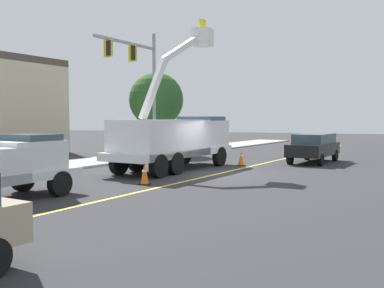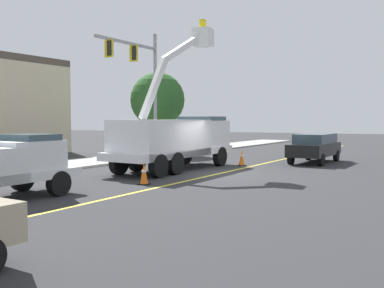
{
  "view_description": "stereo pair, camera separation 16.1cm",
  "coord_description": "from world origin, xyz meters",
  "px_view_note": "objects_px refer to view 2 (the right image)",
  "views": [
    {
      "loc": [
        -19.17,
        -6.95,
        2.58
      ],
      "look_at": [
        -0.6,
        1.11,
        1.4
      ],
      "focal_mm": 40.98,
      "sensor_mm": 36.0,
      "label": 1
    },
    {
      "loc": [
        -19.11,
        -7.1,
        2.58
      ],
      "look_at": [
        -0.6,
        1.11,
        1.4
      ],
      "focal_mm": 40.98,
      "sensor_mm": 36.0,
      "label": 2
    }
  ],
  "objects_px": {
    "utility_bucket_truck": "(176,137)",
    "traffic_signal_mast": "(141,74)",
    "passing_minivan": "(315,146)",
    "traffic_cone_mid_front": "(144,174)",
    "traffic_cone_mid_rear": "(242,158)"
  },
  "relations": [
    {
      "from": "utility_bucket_truck",
      "to": "traffic_signal_mast",
      "type": "height_order",
      "value": "traffic_signal_mast"
    },
    {
      "from": "traffic_cone_mid_front",
      "to": "passing_minivan",
      "type": "bearing_deg",
      "value": -22.78
    },
    {
      "from": "traffic_cone_mid_rear",
      "to": "traffic_signal_mast",
      "type": "xyz_separation_m",
      "value": [
        1.11,
        7.0,
        4.97
      ]
    },
    {
      "from": "utility_bucket_truck",
      "to": "traffic_signal_mast",
      "type": "bearing_deg",
      "value": 46.85
    },
    {
      "from": "traffic_cone_mid_rear",
      "to": "traffic_signal_mast",
      "type": "height_order",
      "value": "traffic_signal_mast"
    },
    {
      "from": "utility_bucket_truck",
      "to": "passing_minivan",
      "type": "height_order",
      "value": "utility_bucket_truck"
    },
    {
      "from": "traffic_cone_mid_front",
      "to": "traffic_cone_mid_rear",
      "type": "xyz_separation_m",
      "value": [
        8.14,
        -1.42,
        0.01
      ]
    },
    {
      "from": "traffic_cone_mid_front",
      "to": "utility_bucket_truck",
      "type": "bearing_deg",
      "value": 12.2
    },
    {
      "from": "utility_bucket_truck",
      "to": "passing_minivan",
      "type": "bearing_deg",
      "value": -42.61
    },
    {
      "from": "traffic_cone_mid_rear",
      "to": "traffic_signal_mast",
      "type": "distance_m",
      "value": 8.66
    },
    {
      "from": "passing_minivan",
      "to": "traffic_signal_mast",
      "type": "xyz_separation_m",
      "value": [
        -2.22,
        10.4,
        4.43
      ]
    },
    {
      "from": "utility_bucket_truck",
      "to": "passing_minivan",
      "type": "xyz_separation_m",
      "value": [
        6.43,
        -5.91,
        -0.65
      ]
    },
    {
      "from": "passing_minivan",
      "to": "traffic_cone_mid_front",
      "type": "distance_m",
      "value": 12.46
    },
    {
      "from": "utility_bucket_truck",
      "to": "traffic_cone_mid_front",
      "type": "relative_size",
      "value": 9.91
    },
    {
      "from": "utility_bucket_truck",
      "to": "traffic_cone_mid_front",
      "type": "xyz_separation_m",
      "value": [
        -5.05,
        -1.09,
        -1.2
      ]
    }
  ]
}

